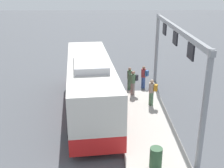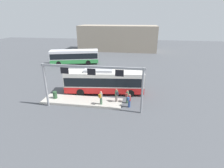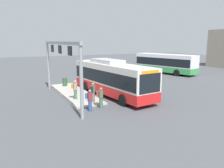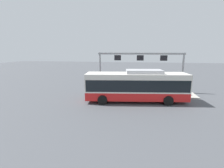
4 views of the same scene
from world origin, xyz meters
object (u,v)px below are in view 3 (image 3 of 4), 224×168
at_px(bus_background_left, 165,62).
at_px(person_waiting_mid, 93,92).
at_px(person_waiting_far, 75,89).
at_px(trash_bin, 65,82).
at_px(person_boarding, 101,97).
at_px(person_waiting_near, 90,100).
at_px(bus_main, 112,77).

distance_m(bus_background_left, person_waiting_mid, 20.88).
height_order(bus_background_left, person_waiting_far, bus_background_left).
bearing_deg(trash_bin, person_waiting_far, -6.94).
height_order(person_boarding, person_waiting_near, same).
xyz_separation_m(person_waiting_near, person_waiting_far, (-3.35, -0.07, 0.16)).
distance_m(bus_main, bus_background_left, 17.43).
bearing_deg(person_waiting_near, bus_background_left, 67.87).
bearing_deg(person_waiting_far, person_waiting_mid, -37.34).
bearing_deg(person_waiting_far, bus_background_left, 51.07).
bearing_deg(trash_bin, person_waiting_near, -4.07).
xyz_separation_m(bus_main, bus_background_left, (-9.59, 14.55, -0.03)).
xyz_separation_m(bus_background_left, person_waiting_mid, (11.64, -17.32, -0.73)).
relative_size(bus_background_left, person_boarding, 6.36).
height_order(person_boarding, person_waiting_mid, person_waiting_mid).
distance_m(person_waiting_mid, trash_bin, 7.94).
distance_m(person_boarding, trash_bin, 9.25).
xyz_separation_m(person_waiting_mid, person_waiting_far, (-1.73, -1.00, 0.00)).
relative_size(person_boarding, trash_bin, 1.86).
distance_m(person_waiting_near, person_waiting_far, 3.35).
height_order(bus_main, bus_background_left, bus_main).
bearing_deg(person_boarding, person_waiting_mid, 121.29).
relative_size(person_waiting_near, person_waiting_far, 1.00).
height_order(person_waiting_near, person_waiting_far, person_waiting_far).
xyz_separation_m(person_boarding, person_waiting_mid, (-1.31, -0.11, 0.16)).
height_order(person_waiting_mid, trash_bin, person_waiting_mid).
xyz_separation_m(bus_main, person_waiting_far, (0.31, -3.77, -0.76)).
xyz_separation_m(person_boarding, person_waiting_far, (-3.05, -1.11, 0.16)).
height_order(person_waiting_far, trash_bin, person_waiting_far).
height_order(person_waiting_mid, person_waiting_far, same).
height_order(bus_background_left, person_waiting_near, bus_background_left).
bearing_deg(bus_background_left, person_waiting_far, 102.84).
bearing_deg(person_waiting_near, person_boarding, 48.09).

